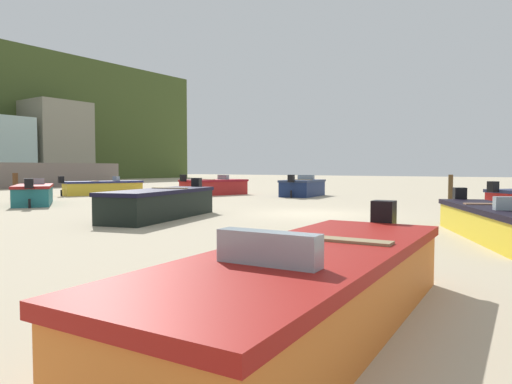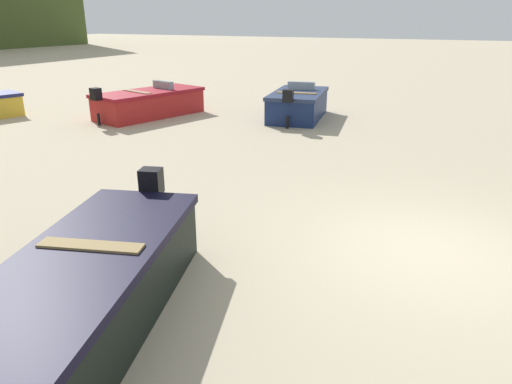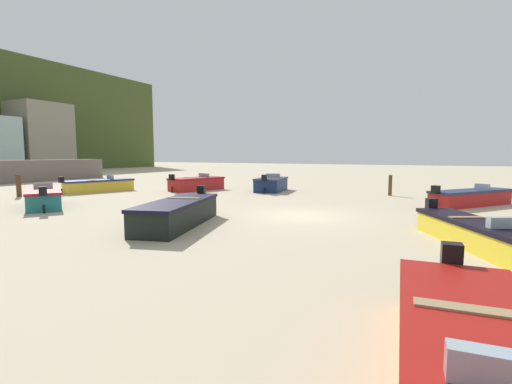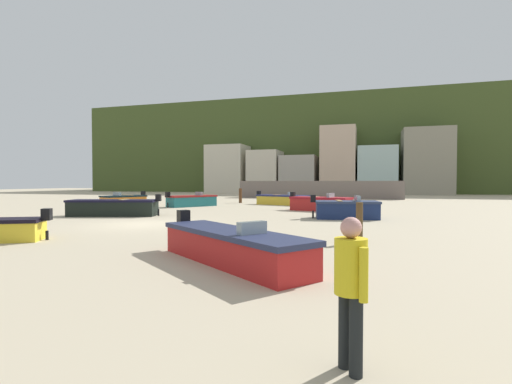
{
  "view_description": "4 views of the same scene",
  "coord_description": "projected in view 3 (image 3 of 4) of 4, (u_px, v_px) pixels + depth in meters",
  "views": [
    {
      "loc": [
        -14.37,
        -7.99,
        1.62
      ],
      "look_at": [
        3.68,
        5.07,
        0.48
      ],
      "focal_mm": 32.49,
      "sensor_mm": 36.0,
      "label": 1
    },
    {
      "loc": [
        -7.14,
        -0.38,
        3.44
      ],
      "look_at": [
        -0.53,
        2.74,
        0.74
      ],
      "focal_mm": 33.26,
      "sensor_mm": 36.0,
      "label": 2
    },
    {
      "loc": [
        -14.46,
        -5.29,
        2.62
      ],
      "look_at": [
        2.2,
        3.29,
        0.66
      ],
      "focal_mm": 25.42,
      "sensor_mm": 36.0,
      "label": 3
    },
    {
      "loc": [
        10.08,
        -15.16,
        1.98
      ],
      "look_at": [
        2.81,
        9.1,
        1.29
      ],
      "focal_mm": 26.39,
      "sensor_mm": 36.0,
      "label": 4
    }
  ],
  "objects": [
    {
      "name": "boat_yellow_2",
      "position": [
        478.0,
        234.0,
        10.13
      ],
      "size": [
        5.15,
        3.48,
        1.07
      ],
      "rotation": [
        0.0,
        0.0,
        2.06
      ],
      "color": "gold",
      "rests_on": "ground"
    },
    {
      "name": "boat_black_5",
      "position": [
        178.0,
        213.0,
        13.32
      ],
      "size": [
        5.29,
        2.91,
        1.26
      ],
      "rotation": [
        0.0,
        0.0,
        1.86
      ],
      "color": "black",
      "rests_on": "ground"
    },
    {
      "name": "boat_red_7",
      "position": [
        471.0,
        198.0,
        18.49
      ],
      "size": [
        4.78,
        4.04,
        1.13
      ],
      "rotation": [
        0.0,
        0.0,
        4.06
      ],
      "color": "#B01E1D",
      "rests_on": "ground"
    },
    {
      "name": "boat_yellow_6",
      "position": [
        99.0,
        185.0,
        25.49
      ],
      "size": [
        4.93,
        2.69,
        1.16
      ],
      "rotation": [
        0.0,
        0.0,
        4.4
      ],
      "color": "gold",
      "rests_on": "ground"
    },
    {
      "name": "mooring_post_near_water",
      "position": [
        19.0,
        186.0,
        22.37
      ],
      "size": [
        0.28,
        0.28,
        1.36
      ],
      "primitive_type": "cylinder",
      "color": "#4E301A",
      "rests_on": "ground"
    },
    {
      "name": "boat_orange_4",
      "position": [
        483.0,
        373.0,
        3.66
      ],
      "size": [
        5.46,
        2.08,
        1.13
      ],
      "rotation": [
        0.0,
        0.0,
        1.67
      ],
      "color": "orange",
      "rests_on": "ground"
    },
    {
      "name": "boat_navy_0",
      "position": [
        271.0,
        184.0,
        25.86
      ],
      "size": [
        3.72,
        2.28,
        1.27
      ],
      "rotation": [
        0.0,
        0.0,
        4.88
      ],
      "color": "navy",
      "rests_on": "ground"
    },
    {
      "name": "boat_teal_3",
      "position": [
        44.0,
        198.0,
        17.87
      ],
      "size": [
        3.4,
        4.15,
        1.2
      ],
      "rotation": [
        0.0,
        0.0,
        5.71
      ],
      "color": "#206C72",
      "rests_on": "ground"
    },
    {
      "name": "mooring_post_mid_beach",
      "position": [
        390.0,
        185.0,
        22.98
      ],
      "size": [
        0.23,
        0.23,
        1.31
      ],
      "primitive_type": "cylinder",
      "color": "#503B21",
      "rests_on": "ground"
    },
    {
      "name": "boat_red_8",
      "position": [
        197.0,
        184.0,
        26.42
      ],
      "size": [
        4.4,
        2.72,
        1.25
      ],
      "rotation": [
        0.0,
        0.0,
        4.44
      ],
      "color": "#B22321",
      "rests_on": "ground"
    },
    {
      "name": "harbor_pier",
      "position": [
        6.0,
        172.0,
        32.88
      ],
      "size": [
        19.1,
        2.4,
        2.07
      ],
      "primitive_type": "cube",
      "color": "#6C605A",
      "rests_on": "ground"
    },
    {
      "name": "ground_plane",
      "position": [
        301.0,
        216.0,
        15.46
      ],
      "size": [
        160.0,
        160.0,
        0.0
      ],
      "primitive_type": "plane",
      "color": "#B8A98B"
    },
    {
      "name": "townhouse_far_right",
      "position": [
        39.0,
        138.0,
        52.94
      ],
      "size": [
        7.02,
        6.97,
        9.99
      ],
      "primitive_type": "cube",
      "color": "gray",
      "rests_on": "ground"
    }
  ]
}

